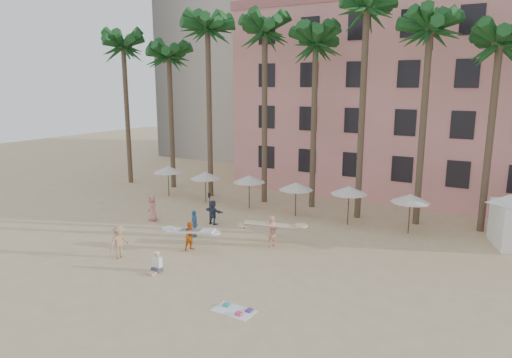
{
  "coord_description": "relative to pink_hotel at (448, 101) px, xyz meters",
  "views": [
    {
      "loc": [
        12.59,
        -16.71,
        9.51
      ],
      "look_at": [
        -0.57,
        6.0,
        4.0
      ],
      "focal_mm": 32.0,
      "sensor_mm": 36.0,
      "label": 1
    }
  ],
  "objects": [
    {
      "name": "carrier_yellow",
      "position": [
        -6.45,
        -19.97,
        -6.93
      ],
      "size": [
        3.34,
        2.19,
        1.91
      ],
      "color": "tan",
      "rests_on": "ground"
    },
    {
      "name": "palm_row",
      "position": [
        -6.49,
        -11.0,
        4.97
      ],
      "size": [
        44.4,
        5.4,
        16.3
      ],
      "color": "brown",
      "rests_on": "ground"
    },
    {
      "name": "seated_man",
      "position": [
        -9.86,
        -26.25,
        -7.64
      ],
      "size": [
        0.46,
        0.81,
        1.05
      ],
      "color": "#3F3F4C",
      "rests_on": "ground"
    },
    {
      "name": "pink_hotel",
      "position": [
        0.0,
        0.0,
        0.0
      ],
      "size": [
        35.0,
        14.0,
        16.0
      ],
      "primitive_type": "cube",
      "color": "pink",
      "rests_on": "ground"
    },
    {
      "name": "beach_towel",
      "position": [
        -4.14,
        -27.7,
        -7.97
      ],
      "size": [
        1.82,
        1.04,
        0.14
      ],
      "color": "white",
      "rests_on": "ground"
    },
    {
      "name": "beachgoers",
      "position": [
        -13.18,
        -21.55,
        -7.1
      ],
      "size": [
        5.67,
        8.72,
        1.9
      ],
      "color": "#35425D",
      "rests_on": "ground"
    },
    {
      "name": "ground",
      "position": [
        -7.0,
        -26.0,
        -8.0
      ],
      "size": [
        120.0,
        120.0,
        0.0
      ],
      "primitive_type": "plane",
      "color": "#D1B789",
      "rests_on": "ground"
    },
    {
      "name": "carrier_white",
      "position": [
        -10.28,
        -22.84,
        -7.09
      ],
      "size": [
        2.94,
        1.45,
        1.69
      ],
      "color": "orange",
      "rests_on": "ground"
    },
    {
      "name": "umbrella_row",
      "position": [
        -10.0,
        -13.5,
        -5.67
      ],
      "size": [
        22.5,
        2.7,
        2.73
      ],
      "color": "#332B23",
      "rests_on": "ground"
    },
    {
      "name": "paddle",
      "position": [
        -12.28,
        -18.23,
        -6.59
      ],
      "size": [
        0.18,
        0.04,
        2.23
      ],
      "color": "black",
      "rests_on": "ground"
    }
  ]
}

